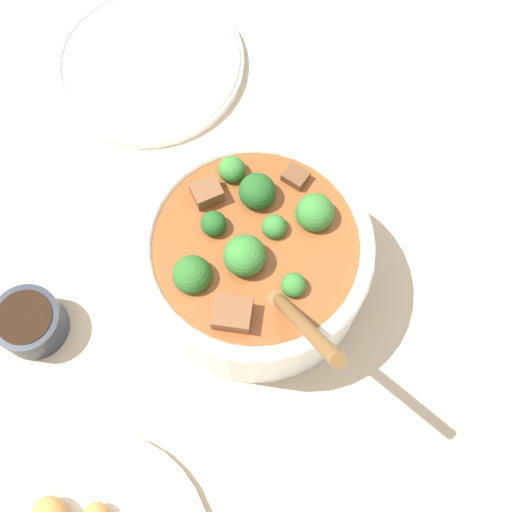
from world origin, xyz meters
name	(u,v)px	position (x,y,z in m)	size (l,w,h in m)	color
ground_plane	(256,279)	(0.00, 0.00, 0.00)	(4.00, 4.00, 0.00)	#C6B293
stew_bowl	(256,258)	(0.00, 0.00, 0.06)	(0.24, 0.28, 0.26)	white
condiment_bowl	(30,322)	(-0.25, -0.02, 0.02)	(0.07, 0.07, 0.04)	#232833
empty_plate	(147,61)	(-0.09, 0.31, 0.01)	(0.25, 0.25, 0.02)	white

